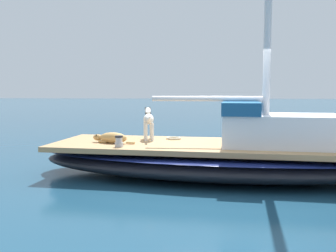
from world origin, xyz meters
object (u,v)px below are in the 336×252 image
at_px(coiled_rope, 174,138).
at_px(dog_tan, 112,138).
at_px(sailboat_main, 218,160).
at_px(dog_white, 148,120).
at_px(deck_winch, 119,142).

bearing_deg(coiled_rope, dog_tan, -58.76).
bearing_deg(sailboat_main, coiled_rope, -125.25).
relative_size(sailboat_main, dog_white, 7.97).
height_order(sailboat_main, dog_tan, dog_tan).
distance_m(sailboat_main, dog_tan, 2.18).
bearing_deg(deck_winch, sailboat_main, 105.82).
xyz_separation_m(dog_tan, deck_winch, (0.47, 0.25, -0.01)).
bearing_deg(sailboat_main, dog_white, -110.64).
height_order(dog_tan, coiled_rope, dog_tan).
height_order(deck_winch, coiled_rope, deck_winch).
relative_size(sailboat_main, dog_tan, 8.02).
xyz_separation_m(sailboat_main, deck_winch, (0.53, -1.88, 0.42)).
distance_m(dog_tan, dog_white, 0.96).
bearing_deg(dog_tan, coiled_rope, 121.24).
distance_m(sailboat_main, deck_winch, 2.00).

